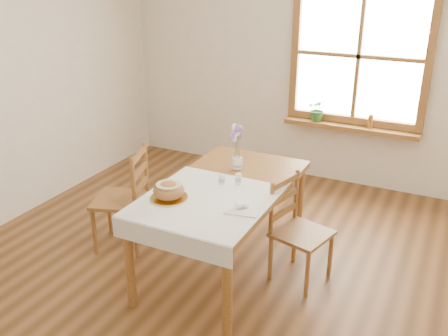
# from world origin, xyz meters

# --- Properties ---
(ground) EXTENTS (5.00, 5.00, 0.00)m
(ground) POSITION_xyz_m (0.00, 0.00, 0.00)
(ground) COLOR brown
(ground) RESTS_ON ground
(room_walls) EXTENTS (4.60, 5.10, 2.65)m
(room_walls) POSITION_xyz_m (0.00, 0.00, 1.71)
(room_walls) COLOR white
(room_walls) RESTS_ON ground
(window) EXTENTS (1.46, 0.08, 1.46)m
(window) POSITION_xyz_m (0.50, 2.47, 1.45)
(window) COLOR olive
(window) RESTS_ON ground
(window_sill) EXTENTS (1.46, 0.20, 0.05)m
(window_sill) POSITION_xyz_m (0.50, 2.40, 0.69)
(window_sill) COLOR olive
(window_sill) RESTS_ON ground
(dining_table) EXTENTS (0.90, 1.60, 0.75)m
(dining_table) POSITION_xyz_m (0.00, 0.30, 0.66)
(dining_table) COLOR olive
(dining_table) RESTS_ON ground
(table_linen) EXTENTS (0.91, 0.99, 0.01)m
(table_linen) POSITION_xyz_m (0.00, -0.00, 0.76)
(table_linen) COLOR white
(table_linen) RESTS_ON dining_table
(chair_left) EXTENTS (0.57, 0.55, 0.92)m
(chair_left) POSITION_xyz_m (-0.97, 0.23, 0.46)
(chair_left) COLOR olive
(chair_left) RESTS_ON ground
(chair_right) EXTENTS (0.50, 0.49, 0.85)m
(chair_right) POSITION_xyz_m (0.61, 0.43, 0.42)
(chair_right) COLOR olive
(chair_right) RESTS_ON ground
(bread_plate) EXTENTS (0.27, 0.27, 0.01)m
(bread_plate) POSITION_xyz_m (-0.25, -0.10, 0.77)
(bread_plate) COLOR white
(bread_plate) RESTS_ON table_linen
(bread_loaf) EXTENTS (0.23, 0.23, 0.13)m
(bread_loaf) POSITION_xyz_m (-0.25, -0.10, 0.84)
(bread_loaf) COLOR #A5693A
(bread_loaf) RESTS_ON bread_plate
(egg_napkin) EXTENTS (0.26, 0.23, 0.01)m
(egg_napkin) POSITION_xyz_m (0.31, -0.02, 0.77)
(egg_napkin) COLOR white
(egg_napkin) RESTS_ON table_linen
(eggs) EXTENTS (0.20, 0.19, 0.04)m
(eggs) POSITION_xyz_m (0.31, -0.02, 0.79)
(eggs) COLOR white
(eggs) RESTS_ON egg_napkin
(salt_shaker) EXTENTS (0.05, 0.05, 0.09)m
(salt_shaker) POSITION_xyz_m (-0.02, 0.30, 0.80)
(salt_shaker) COLOR white
(salt_shaker) RESTS_ON table_linen
(pepper_shaker) EXTENTS (0.06, 0.06, 0.09)m
(pepper_shaker) POSITION_xyz_m (0.09, 0.36, 0.81)
(pepper_shaker) COLOR white
(pepper_shaker) RESTS_ON table_linen
(flower_vase) EXTENTS (0.11, 0.11, 0.10)m
(flower_vase) POSITION_xyz_m (-0.05, 0.65, 0.80)
(flower_vase) COLOR white
(flower_vase) RESTS_ON dining_table
(lavender_bouquet) EXTENTS (0.15, 0.15, 0.29)m
(lavender_bouquet) POSITION_xyz_m (-0.05, 0.65, 0.99)
(lavender_bouquet) COLOR #805FA9
(lavender_bouquet) RESTS_ON flower_vase
(potted_plant) EXTENTS (0.24, 0.26, 0.20)m
(potted_plant) POSITION_xyz_m (0.13, 2.40, 0.82)
(potted_plant) COLOR #2F6B2B
(potted_plant) RESTS_ON window_sill
(amber_bottle) EXTENTS (0.06, 0.06, 0.15)m
(amber_bottle) POSITION_xyz_m (0.70, 2.40, 0.79)
(amber_bottle) COLOR #A1621D
(amber_bottle) RESTS_ON window_sill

